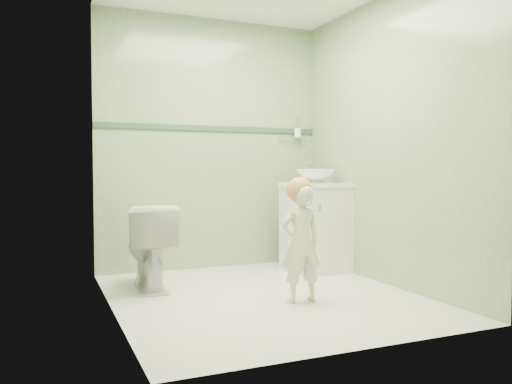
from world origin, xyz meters
name	(u,v)px	position (x,y,z in m)	size (l,w,h in m)	color
ground	(264,296)	(0.00, 0.00, 0.00)	(2.50, 2.50, 0.00)	beige
room_shell	(264,136)	(0.00, 0.00, 1.20)	(2.50, 2.54, 2.40)	gray
trim_stripe	(212,128)	(0.00, 1.24, 1.35)	(2.20, 0.02, 0.05)	#2D4D37
vanity	(315,229)	(0.84, 0.70, 0.40)	(0.52, 0.50, 0.80)	white
counter	(316,185)	(0.84, 0.70, 0.81)	(0.54, 0.52, 0.04)	white
basin	(316,176)	(0.84, 0.70, 0.89)	(0.37, 0.37, 0.13)	white
faucet	(306,167)	(0.84, 0.89, 0.97)	(0.03, 0.13, 0.18)	silver
cup_holder	(297,133)	(0.89, 1.18, 1.33)	(0.26, 0.07, 0.21)	silver
toilet	(149,246)	(-0.74, 0.58, 0.34)	(0.38, 0.67, 0.68)	white
toddler	(301,244)	(0.18, -0.25, 0.42)	(0.31, 0.20, 0.84)	beige
hair_cap	(299,190)	(0.18, -0.22, 0.81)	(0.19, 0.19, 0.19)	#C67E3F
teal_toothbrush	(318,208)	(0.25, -0.38, 0.69)	(0.11, 0.13, 0.08)	teal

